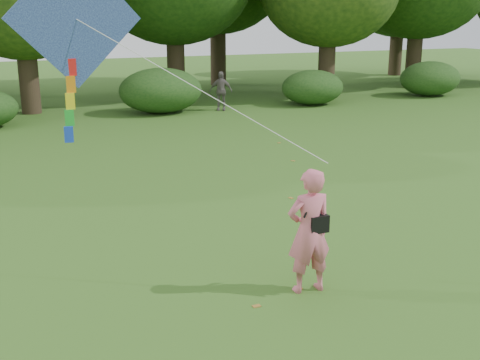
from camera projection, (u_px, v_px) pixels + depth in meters
name	position (u px, v px, depth m)	size (l,w,h in m)	color
ground	(321.00, 317.00, 8.33)	(100.00, 100.00, 0.00)	#265114
man_kite_flyer	(309.00, 231.00, 8.88)	(0.70, 0.46, 1.91)	#D9667B
bystander_right	(221.00, 91.00, 25.73)	(0.98, 0.41, 1.66)	slate
crossbody_bag	(317.00, 223.00, 8.86)	(0.43, 0.20, 0.73)	black
flying_kite	(76.00, 22.00, 9.04)	(4.11, 2.56, 3.07)	#2646A5
shrub_band	(70.00, 98.00, 23.35)	(39.15, 3.22, 1.88)	#264919
fallen_leaves	(197.00, 218.00, 12.34)	(10.09, 13.39, 0.01)	olive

